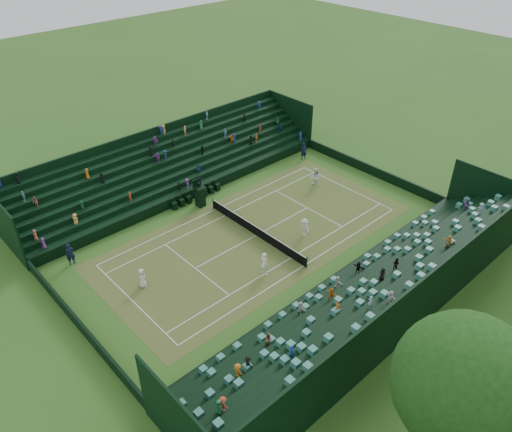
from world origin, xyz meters
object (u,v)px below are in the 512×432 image
Objects in this scene: player_near_east at (264,264)px; player_far_west at (315,178)px; tennis_net at (256,231)px; player_far_east at (304,227)px; umpire_chair at (200,194)px; player_near_west at (142,278)px.

player_near_east reaches higher than player_far_west.
tennis_net is 7.13× the size of player_far_east.
player_far_west reaches higher than tennis_net.
umpire_chair is at bearing -175.27° from tennis_net.
player_far_west is (4.81, 10.37, -0.26)m from umpire_chair.
player_near_west is at bearing -95.15° from tennis_net.
player_far_east is (9.66, 3.61, -0.44)m from umpire_chair.
player_near_east is at bearing -11.81° from umpire_chair.
player_near_west is 0.97× the size of player_far_east.
tennis_net is 4.06m from player_far_east.
player_far_west is 1.22× the size of player_far_east.
player_near_east is 6.09m from player_far_east.
umpire_chair reaches higher than tennis_net.
player_far_east is (4.85, -6.76, -0.18)m from player_far_west.
player_near_east reaches higher than player_far_east.
player_far_west is 8.32m from player_far_east.
player_far_west is (-1.22, 20.24, 0.20)m from player_near_west.
player_far_east reaches higher than player_near_west.
umpire_chair reaches higher than player_far_east.
player_near_east is 1.01× the size of player_far_west.
player_far_west is (-6.25, 12.68, -0.01)m from player_near_east.
player_near_west is (6.03, -9.87, -0.46)m from umpire_chair.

